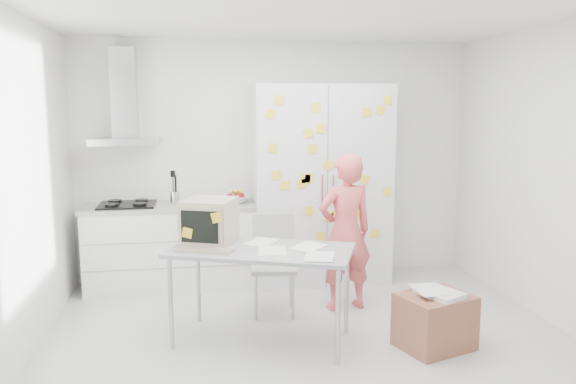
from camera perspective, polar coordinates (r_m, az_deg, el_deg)
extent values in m
cube|color=silver|center=(4.89, 2.40, -15.13)|extent=(4.50, 4.00, 0.02)
cube|color=white|center=(6.47, -1.20, 3.25)|extent=(4.50, 0.02, 2.70)
cube|color=white|center=(4.61, -26.00, 0.13)|extent=(0.02, 4.00, 2.70)
cube|color=white|center=(5.45, 26.32, 1.30)|extent=(0.02, 4.00, 2.70)
cube|color=white|center=(4.53, 2.63, 18.00)|extent=(4.50, 4.00, 0.02)
cube|color=white|center=(6.27, -11.73, -5.56)|extent=(1.80, 0.60, 0.88)
cube|color=gray|center=(5.94, -11.87, -4.97)|extent=(1.76, 0.01, 0.01)
cube|color=gray|center=(6.01, -11.79, -7.56)|extent=(1.76, 0.01, 0.01)
cube|color=#9E9E99|center=(6.18, -11.86, -1.42)|extent=(1.84, 0.63, 0.04)
cube|color=black|center=(6.21, -16.02, -1.29)|extent=(0.58, 0.50, 0.03)
cylinder|color=black|center=(6.10, -17.46, -1.24)|extent=(0.14, 0.14, 0.02)
cylinder|color=black|center=(6.07, -14.84, -1.18)|extent=(0.14, 0.14, 0.02)
cylinder|color=black|center=(6.34, -17.17, -0.87)|extent=(0.14, 0.14, 0.02)
cylinder|color=black|center=(6.30, -14.65, -0.81)|extent=(0.14, 0.14, 0.02)
cylinder|color=silver|center=(6.16, -11.42, -0.59)|extent=(0.10, 0.10, 0.14)
cylinder|color=black|center=(6.15, -11.58, 0.34)|extent=(0.01, 0.01, 0.30)
cylinder|color=black|center=(6.13, -11.28, 0.32)|extent=(0.01, 0.01, 0.30)
cylinder|color=black|center=(6.16, -11.40, 0.36)|extent=(0.01, 0.01, 0.30)
cube|color=black|center=(6.13, -11.63, 1.82)|extent=(0.05, 0.01, 0.07)
imported|color=white|center=(6.18, -5.37, -0.72)|extent=(0.31, 0.31, 0.08)
sphere|color=#B2140F|center=(6.19, -5.94, -0.46)|extent=(0.08, 0.08, 0.08)
sphere|color=#B2140F|center=(6.12, -5.06, -0.54)|extent=(0.08, 0.08, 0.08)
sphere|color=#B2140F|center=(6.22, -4.76, -0.40)|extent=(0.08, 0.08, 0.08)
cylinder|color=yellow|center=(6.18, -5.58, -0.04)|extent=(0.09, 0.17, 0.10)
cylinder|color=yellow|center=(6.18, -5.35, -0.04)|extent=(0.04, 0.17, 0.10)
cylinder|color=yellow|center=(6.19, -5.12, -0.03)|extent=(0.08, 0.17, 0.10)
cube|color=silver|center=(6.18, -16.23, 4.97)|extent=(0.70, 0.48, 0.07)
cube|color=silver|center=(6.29, -16.30, 9.59)|extent=(0.26, 0.24, 0.95)
cube|color=silver|center=(6.27, 3.32, 0.75)|extent=(1.50, 0.65, 2.20)
cube|color=slate|center=(5.95, 4.02, 0.32)|extent=(0.01, 0.01, 2.16)
cube|color=silver|center=(5.93, 3.48, 0.29)|extent=(0.02, 0.02, 0.30)
cube|color=silver|center=(5.96, 4.61, 0.32)|extent=(0.02, 0.02, 0.30)
cube|color=yellow|center=(6.00, 7.99, 8.03)|extent=(0.10, 0.00, 0.10)
cube|color=yellow|center=(6.04, 9.35, 8.23)|extent=(0.12, 0.00, 0.12)
cube|color=yellow|center=(6.15, 10.08, 0.03)|extent=(0.12, 0.00, 0.12)
cube|color=yellow|center=(5.88, 1.83, 1.34)|extent=(0.10, 0.00, 0.10)
cube|color=yellow|center=(5.92, 4.16, 2.75)|extent=(0.12, 0.00, 0.12)
cube|color=yellow|center=(6.09, 7.44, -1.86)|extent=(0.12, 0.00, 0.12)
cube|color=yellow|center=(5.95, 2.16, -1.94)|extent=(0.10, 0.00, 0.10)
cube|color=yellow|center=(5.86, 2.87, 8.55)|extent=(0.12, 0.00, 0.12)
cube|color=yellow|center=(6.02, 4.85, -2.39)|extent=(0.12, 0.00, 0.12)
cube|color=yellow|center=(6.05, 7.81, 1.26)|extent=(0.12, 0.00, 0.12)
cube|color=yellow|center=(6.05, 6.66, -1.12)|extent=(0.10, 0.00, 0.10)
cube|color=yellow|center=(5.85, 2.07, 5.97)|extent=(0.12, 0.00, 0.12)
cube|color=yellow|center=(5.85, -0.35, 0.68)|extent=(0.10, 0.00, 0.10)
cube|color=yellow|center=(5.82, -1.23, 1.74)|extent=(0.10, 0.00, 0.10)
cube|color=yellow|center=(5.77, -1.85, 7.92)|extent=(0.11, 0.00, 0.11)
cube|color=yellow|center=(6.03, 3.34, -4.53)|extent=(0.10, 0.00, 0.10)
cube|color=yellow|center=(5.89, 2.16, 1.40)|extent=(0.11, 0.00, 0.11)
cube|color=yellow|center=(6.19, 8.82, -4.20)|extent=(0.11, 0.00, 0.11)
cube|color=yellow|center=(6.07, 10.11, 9.14)|extent=(0.10, 0.00, 0.10)
cube|color=yellow|center=(5.87, 2.49, 4.39)|extent=(0.10, 0.00, 0.10)
cube|color=yellow|center=(5.88, 1.36, 0.84)|extent=(0.11, 0.00, 0.11)
cube|color=yellow|center=(6.11, 5.61, -5.06)|extent=(0.10, 0.00, 0.10)
cube|color=yellow|center=(5.79, -0.90, 9.31)|extent=(0.10, 0.00, 0.10)
cube|color=yellow|center=(5.79, -1.53, 4.48)|extent=(0.12, 0.00, 0.12)
cube|color=yellow|center=(6.09, 6.80, -2.70)|extent=(0.11, 0.00, 0.11)
cube|color=yellow|center=(5.87, 3.37, 6.43)|extent=(0.11, 0.00, 0.11)
cube|color=yellow|center=(5.99, 6.53, 2.09)|extent=(0.11, 0.00, 0.11)
cube|color=yellow|center=(6.01, 4.18, -2.52)|extent=(0.11, 0.00, 0.11)
imported|color=#E55959|center=(5.46, 5.84, -4.09)|extent=(0.61, 0.45, 1.52)
cube|color=#959B9E|center=(4.67, -2.74, -5.94)|extent=(1.66, 1.24, 0.03)
cylinder|color=#A8A9AD|center=(4.73, -11.83, -11.05)|extent=(0.05, 0.05, 0.77)
cylinder|color=#A8A9AD|center=(4.38, 5.08, -12.52)|extent=(0.05, 0.05, 0.77)
cylinder|color=#A8A9AD|center=(5.27, -9.09, -8.90)|extent=(0.05, 0.05, 0.77)
cylinder|color=#A8A9AD|center=(4.96, 5.97, -9.97)|extent=(0.05, 0.05, 0.77)
cube|color=#BBAB8B|center=(4.84, -7.98, -2.96)|extent=(0.53, 0.54, 0.38)
cube|color=#BBAB8B|center=(4.64, -8.93, -3.50)|extent=(0.36, 0.16, 0.34)
cube|color=black|center=(4.63, -8.98, -3.53)|extent=(0.30, 0.12, 0.27)
cube|color=yellow|center=(4.67, -10.21, -4.11)|extent=(0.09, 0.04, 0.10)
cube|color=yellow|center=(4.55, -7.28, -2.60)|extent=(0.10, 0.04, 0.10)
cube|color=#BBAB8B|center=(4.61, -8.49, -5.84)|extent=(0.49, 0.32, 0.03)
cube|color=gray|center=(4.61, -8.50, -5.65)|extent=(0.44, 0.27, 0.01)
cube|color=silver|center=(4.59, -1.62, -5.97)|extent=(0.26, 0.34, 0.00)
cube|color=silver|center=(4.71, 2.07, -5.57)|extent=(0.38, 0.38, 0.00)
cube|color=silver|center=(4.41, 3.19, -6.53)|extent=(0.30, 0.37, 0.00)
cube|color=silver|center=(4.88, -2.70, -5.08)|extent=(0.35, 0.39, 0.00)
cube|color=#ABABA9|center=(5.36, -1.45, -7.67)|extent=(0.47, 0.47, 0.04)
cube|color=#ABABA9|center=(5.49, -1.51, -4.58)|extent=(0.40, 0.08, 0.46)
cylinder|color=#A7A6AB|center=(5.27, -3.29, -10.68)|extent=(0.03, 0.03, 0.43)
cylinder|color=#A7A6AB|center=(5.28, 0.50, -10.64)|extent=(0.03, 0.03, 0.43)
cylinder|color=#A7A6AB|center=(5.60, -3.26, -9.52)|extent=(0.03, 0.03, 0.43)
cylinder|color=#A7A6AB|center=(5.61, 0.29, -9.48)|extent=(0.03, 0.03, 0.43)
cube|color=brown|center=(4.86, 14.68, -12.60)|extent=(0.67, 0.60, 0.45)
cube|color=silver|center=(4.78, 15.18, -9.91)|extent=(0.39, 0.44, 0.04)
cube|color=silver|center=(4.79, 14.14, -9.59)|extent=(0.24, 0.34, 0.00)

